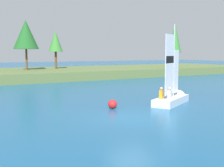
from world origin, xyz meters
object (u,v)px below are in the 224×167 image
at_px(shoreline_tree_midleft, 26,35).
at_px(shoreline_tree_midright, 175,38).
at_px(sailboat, 174,96).
at_px(channel_buoy, 113,104).
at_px(shoreline_tree_centre, 56,42).

distance_m(shoreline_tree_midleft, shoreline_tree_midright, 22.68).
distance_m(shoreline_tree_midright, sailboat, 27.83).
bearing_deg(channel_buoy, shoreline_tree_midleft, 87.01).
bearing_deg(sailboat, shoreline_tree_midleft, 69.44).
bearing_deg(shoreline_tree_centre, sailboat, -92.51).
bearing_deg(shoreline_tree_centre, shoreline_tree_midleft, -164.85).
bearing_deg(sailboat, channel_buoy, 147.86).
xyz_separation_m(shoreline_tree_centre, sailboat, (-1.19, -27.14, -4.72)).
distance_m(sailboat, channel_buoy, 4.86).
bearing_deg(sailboat, shoreline_tree_centre, 59.21).
height_order(sailboat, channel_buoy, sailboat).
bearing_deg(channel_buoy, sailboat, -3.85).
xyz_separation_m(sailboat, channel_buoy, (-4.85, 0.33, -0.16)).
xyz_separation_m(shoreline_tree_midleft, shoreline_tree_midright, (21.94, -5.72, -0.20)).
distance_m(shoreline_tree_centre, shoreline_tree_midright, 18.62).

